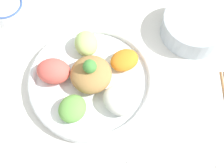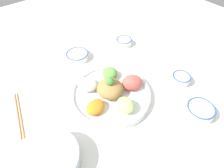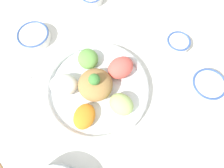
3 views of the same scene
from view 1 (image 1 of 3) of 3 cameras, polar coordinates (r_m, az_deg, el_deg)
The scene contains 5 objects.
ground_plane at distance 0.74m, azimuth -2.87°, elevation 2.67°, with size 2.40×2.40×0.00m, color white.
salad_platter at distance 0.70m, azimuth -4.56°, elevation 1.17°, with size 0.34×0.34×0.11m.
sauce_bowl_dark at distance 0.90m, azimuth -21.97°, elevation 14.96°, with size 0.11×0.11×0.05m.
side_serving_bowl at distance 0.82m, azimuth 17.50°, elevation 12.04°, with size 0.19×0.19×0.07m.
serving_spoon_extra at distance 0.67m, azimuth 9.29°, elevation -13.97°, with size 0.12×0.04×0.01m.
Camera 1 is at (0.03, 0.34, 0.66)m, focal length 42.00 mm.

